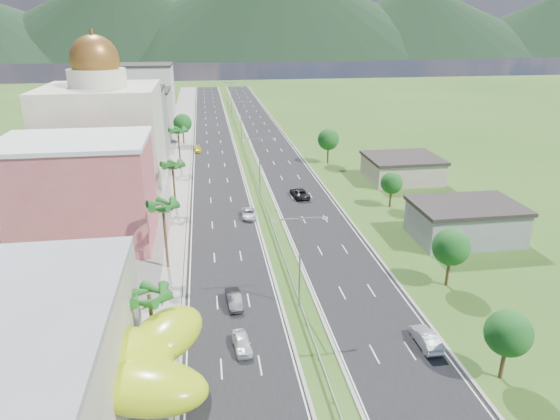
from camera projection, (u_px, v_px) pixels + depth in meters
name	position (u px, v px, depth m)	size (l,w,h in m)	color
ground	(318.00, 360.00, 48.27)	(500.00, 500.00, 0.00)	#2D5119
road_left	(214.00, 147.00, 130.47)	(11.00, 260.00, 0.04)	black
road_right	(271.00, 145.00, 132.57)	(11.00, 260.00, 0.04)	black
sidewalk_left	(178.00, 148.00, 129.12)	(7.00, 260.00, 0.12)	gray
median_guardrail	(249.00, 161.00, 114.64)	(0.10, 216.06, 0.76)	gray
streetlight_median_b	(300.00, 253.00, 55.14)	(6.04, 0.25, 11.00)	gray
streetlight_median_c	(260.00, 160.00, 92.14)	(6.04, 0.25, 11.00)	gray
streetlight_median_d	(241.00, 117.00, 133.76)	(6.04, 0.25, 11.00)	gray
streetlight_median_e	(231.00, 95.00, 175.39)	(6.04, 0.25, 11.00)	gray
lime_canopy	(87.00, 363.00, 40.01)	(18.00, 15.00, 7.40)	#A4C112
pink_shophouse	(79.00, 195.00, 71.31)	(20.00, 15.00, 15.00)	#C4505A
domed_building	(104.00, 135.00, 91.22)	(20.00, 20.00, 28.70)	beige
midrise_grey	(130.00, 126.00, 115.67)	(16.00, 15.00, 16.00)	gray
midrise_beige	(141.00, 116.00, 136.55)	(16.00, 15.00, 13.00)	#9F9683
midrise_white	(148.00, 95.00, 156.94)	(16.00, 15.00, 18.00)	silver
shed_near	(465.00, 223.00, 74.43)	(15.00, 10.00, 5.00)	gray
shed_far	(402.00, 170.00, 102.57)	(14.00, 12.00, 4.40)	#9F9683
palm_tree_b	(149.00, 298.00, 45.46)	(3.60, 3.60, 8.10)	#47301C
palm_tree_c	(163.00, 208.00, 63.45)	(3.60, 3.60, 9.60)	#47301C
palm_tree_d	(173.00, 167.00, 85.06)	(3.60, 3.60, 8.60)	#47301C
palm_tree_e	(178.00, 132.00, 107.92)	(3.60, 3.60, 9.40)	#47301C
leafy_tree_lfar	(183.00, 123.00, 132.01)	(4.90, 4.90, 8.05)	#47301C
leafy_tree_ra	(508.00, 333.00, 44.20)	(4.20, 4.20, 6.90)	#47301C
leafy_tree_rb	(451.00, 247.00, 60.20)	(4.55, 4.55, 7.47)	#47301C
leafy_tree_rc	(392.00, 183.00, 86.80)	(3.85, 3.85, 6.33)	#47301C
leafy_tree_rd	(328.00, 139.00, 113.57)	(4.90, 4.90, 8.05)	#47301C
mountain_ridge	(276.00, 57.00, 472.93)	(860.00, 140.00, 90.00)	black
car_white_near_left	(242.00, 343.00, 49.57)	(1.69, 4.19, 1.43)	silver
car_dark_left	(234.00, 299.00, 57.27)	(1.60, 4.60, 1.51)	black
car_silver_mid_left	(249.00, 214.00, 83.11)	(2.27, 4.92, 1.37)	#B8BCC0
car_yellow_far_left	(198.00, 149.00, 125.62)	(1.73, 4.26, 1.24)	gold
car_silver_right	(426.00, 338.00, 50.16)	(1.69, 4.85, 1.60)	#B6B7BE
car_dark_far_right	(300.00, 193.00, 92.74)	(2.66, 5.78, 1.61)	black
motorcycle	(188.00, 399.00, 42.32)	(0.58, 1.93, 1.24)	black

